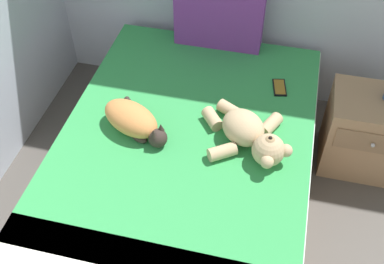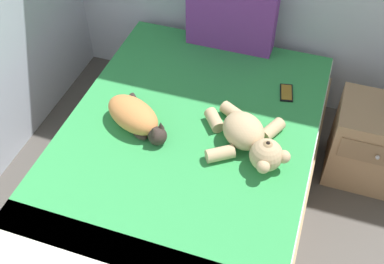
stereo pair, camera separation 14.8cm
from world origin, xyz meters
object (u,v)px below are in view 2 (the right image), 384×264
at_px(cell_phone, 286,93).
at_px(nightstand, 374,144).
at_px(cat, 135,117).
at_px(teddy_bear, 250,138).
at_px(patterned_cushion, 231,17).
at_px(bed, 186,166).

distance_m(cell_phone, nightstand, 0.61).
height_order(cat, teddy_bear, teddy_bear).
xyz_separation_m(cat, teddy_bear, (0.61, 0.03, 0.00)).
distance_m(teddy_bear, nightstand, 0.88).
xyz_separation_m(cell_phone, nightstand, (0.56, -0.01, -0.24)).
height_order(patterned_cushion, cat, patterned_cushion).
distance_m(cat, cell_phone, 0.89).
height_order(patterned_cushion, teddy_bear, patterned_cushion).
height_order(bed, patterned_cushion, patterned_cushion).
bearing_deg(cat, nightstand, 21.99).
xyz_separation_m(patterned_cushion, teddy_bear, (0.33, -0.84, -0.13)).
relative_size(patterned_cushion, cat, 1.33).
distance_m(teddy_bear, cell_phone, 0.50).
bearing_deg(cat, bed, 3.45).
bearing_deg(patterned_cushion, teddy_bear, -68.59).
relative_size(cat, teddy_bear, 0.82).
height_order(bed, teddy_bear, teddy_bear).
bearing_deg(nightstand, teddy_bear, -144.15).
xyz_separation_m(bed, cell_phone, (0.44, 0.50, 0.25)).
distance_m(bed, nightstand, 1.12).
relative_size(cat, nightstand, 0.81).
relative_size(teddy_bear, cell_phone, 3.18).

